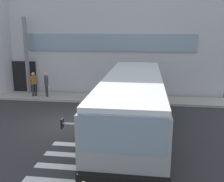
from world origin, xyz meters
The scene contains 9 objects.
ground_plane centered at (0.00, 0.00, -0.01)m, with size 80.00×90.00×0.02m, color #2B2B2D.
bay_paint_stripes centered at (2.00, -4.20, 0.00)m, with size 4.40×3.96×0.01m.
terminal_building centered at (-0.68, 11.55, 4.21)m, with size 19.67×13.80×8.44m.
boarding_curb centered at (0.00, 4.80, 0.07)m, with size 21.87×2.00×0.15m, color #9E9B93.
entry_support_column centered at (-4.89, 5.40, 2.85)m, with size 0.28×0.28×5.40m, color slate.
bus_main_foreground centered at (3.05, -0.85, 1.33)m, with size 3.04×10.28×2.70m.
passenger_near_column centered at (-4.11, 4.55, 1.11)m, with size 0.51×0.51×1.68m.
passenger_by_doorway centered at (-3.18, 4.51, 1.08)m, with size 0.39×0.52×1.68m.
safety_bollard_yellow centered at (2.39, 3.60, 0.45)m, with size 0.18×0.18×0.90m, color yellow.
Camera 1 is at (3.62, -12.09, 4.71)m, focal length 41.42 mm.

